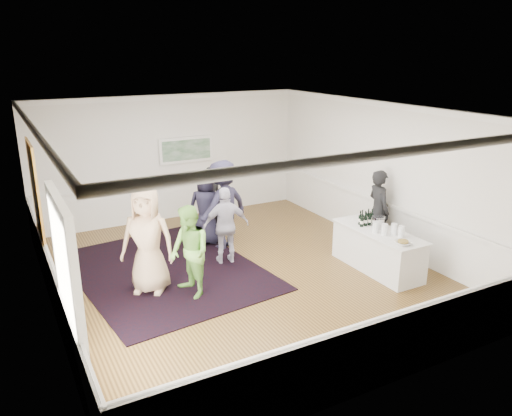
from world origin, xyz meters
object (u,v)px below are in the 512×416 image
guest_lilac (226,226)px  guest_navy (206,208)px  guest_dark_b (210,201)px  ice_bucket (378,223)px  bartender (378,210)px  guest_green (190,252)px  serving_table (377,250)px  nut_bowl (403,242)px  guest_dark_a (223,205)px  guest_tan (148,240)px

guest_lilac → guest_navy: bearing=-81.6°
guest_navy → guest_dark_b: bearing=-86.4°
guest_dark_b → guest_navy: guest_navy is taller
guest_navy → ice_bucket: size_ratio=6.51×
bartender → guest_green: bearing=100.0°
serving_table → nut_bowl: 0.90m
guest_dark_a → ice_bucket: guest_dark_a is taller
bartender → guest_tan: 5.03m
bartender → guest_navy: (-3.15, 2.14, -0.06)m
serving_table → guest_green: 3.80m
guest_navy → ice_bucket: 3.80m
nut_bowl → ice_bucket: bearing=78.4°
guest_tan → guest_lilac: 1.86m
guest_tan → guest_navy: 2.53m
guest_green → guest_dark_b: guest_green is taller
serving_table → guest_dark_b: bearing=121.8°
serving_table → guest_green: guest_green is taller
guest_tan → guest_dark_a: size_ratio=1.01×
serving_table → guest_dark_a: guest_dark_a is taller
guest_lilac → nut_bowl: size_ratio=5.68×
serving_table → nut_bowl: size_ratio=7.18×
guest_tan → guest_dark_a: 2.46m
guest_lilac → nut_bowl: (2.41, -2.52, 0.06)m
bartender → guest_green: (-4.42, -0.10, -0.06)m
guest_lilac → guest_dark_b: size_ratio=0.98×
guest_green → guest_dark_b: (1.57, 2.72, -0.01)m
serving_table → guest_navy: guest_navy is taller
nut_bowl → serving_table: bearing=81.7°
guest_tan → guest_dark_a: (2.09, 1.30, -0.01)m
bartender → nut_bowl: bartender is taller
serving_table → guest_dark_b: guest_dark_b is taller
serving_table → bartender: size_ratio=1.14×
guest_tan → guest_navy: (1.86, 1.72, -0.15)m
guest_dark_b → guest_dark_a: bearing=77.7°
guest_lilac → ice_bucket: bearing=160.0°
guest_dark_b → guest_navy: size_ratio=0.98×
guest_green → guest_navy: size_ratio=0.99×
bartender → guest_tan: size_ratio=0.90×
guest_dark_b → guest_navy: 0.57m
guest_green → guest_lilac: bearing=123.7°
bartender → nut_bowl: 1.80m
guest_navy → guest_tan: bearing=78.7°
guest_dark_b → nut_bowl: (2.02, -4.22, 0.04)m
guest_dark_a → bartender: bearing=132.1°
guest_navy → nut_bowl: guest_navy is taller
serving_table → ice_bucket: 0.54m
guest_dark_a → ice_bucket: (2.28, -2.43, -0.05)m
ice_bucket → guest_dark_a: bearing=133.1°
guest_dark_a → guest_navy: (-0.23, 0.41, -0.15)m
guest_dark_a → guest_tan: bearing=14.6°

